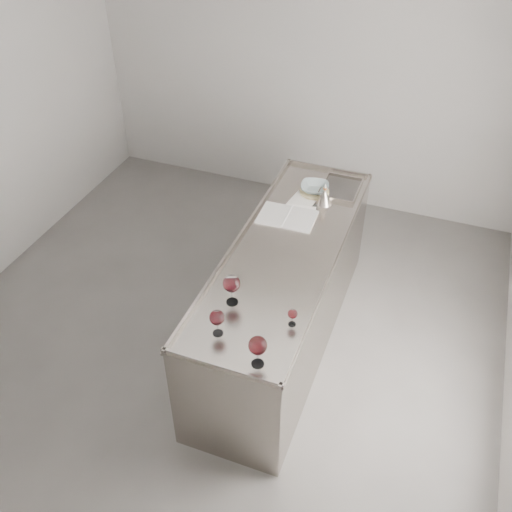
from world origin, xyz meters
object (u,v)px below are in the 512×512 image
at_px(ceramic_bowl, 315,188).
at_px(counter, 284,296).
at_px(wine_glass_small, 293,314).
at_px(wine_funnel, 324,198).
at_px(wine_glass_left, 217,318).
at_px(wine_glass_middle, 232,284).
at_px(wine_glass_right, 258,346).
at_px(notebook, 287,217).

bearing_deg(ceramic_bowl, counter, -88.92).
distance_m(wine_glass_small, wine_funnel, 1.39).
relative_size(wine_glass_left, wine_glass_small, 1.49).
bearing_deg(counter, wine_glass_middle, -103.12).
distance_m(wine_glass_right, ceramic_bowl, 1.89).
height_order(notebook, ceramic_bowl, ceramic_bowl).
xyz_separation_m(wine_glass_left, wine_funnel, (0.23, 1.61, -0.07)).
height_order(wine_glass_left, wine_glass_right, wine_glass_right).
bearing_deg(wine_glass_left, notebook, 89.42).
xyz_separation_m(ceramic_bowl, wine_funnel, (0.12, -0.13, 0.01)).
bearing_deg(wine_glass_left, wine_funnel, 81.86).
xyz_separation_m(wine_glass_right, wine_glass_small, (0.09, 0.37, -0.06)).
distance_m(counter, wine_funnel, 0.86).
bearing_deg(ceramic_bowl, wine_glass_left, -93.76).
bearing_deg(wine_glass_right, ceramic_bowl, 96.09).
height_order(wine_glass_right, wine_funnel, wine_glass_right).
distance_m(counter, wine_glass_right, 1.26).
xyz_separation_m(wine_glass_small, wine_funnel, (-0.17, 1.37, -0.03)).
xyz_separation_m(counter, wine_glass_middle, (-0.15, -0.65, 0.63)).
bearing_deg(wine_funnel, counter, -98.62).
bearing_deg(wine_glass_middle, wine_glass_left, -85.26).
distance_m(wine_glass_left, notebook, 1.32).
bearing_deg(ceramic_bowl, notebook, -103.54).
relative_size(wine_glass_right, notebook, 0.48).
xyz_separation_m(counter, notebook, (-0.12, 0.38, 0.47)).
relative_size(wine_glass_small, wine_funnel, 0.67).
height_order(wine_glass_small, wine_funnel, wine_funnel).
height_order(notebook, wine_funnel, wine_funnel).
relative_size(wine_glass_small, ceramic_bowl, 0.54).
xyz_separation_m(wine_glass_left, wine_glass_right, (0.31, -0.14, 0.02)).
relative_size(wine_glass_middle, ceramic_bowl, 0.96).
bearing_deg(wine_glass_left, wine_glass_small, 30.07).
relative_size(counter, wine_glass_left, 13.02).
xyz_separation_m(counter, ceramic_bowl, (-0.01, 0.79, 0.52)).
bearing_deg(wine_glass_middle, wine_glass_right, -51.60).
height_order(counter, wine_glass_right, wine_glass_right).
distance_m(wine_glass_left, wine_glass_small, 0.47).
height_order(wine_glass_right, ceramic_bowl, wine_glass_right).
bearing_deg(notebook, wine_glass_left, -92.47).
xyz_separation_m(counter, wine_funnel, (0.10, 0.67, 0.53)).
height_order(counter, notebook, counter).
bearing_deg(wine_glass_right, wine_funnel, 92.75).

